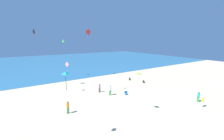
# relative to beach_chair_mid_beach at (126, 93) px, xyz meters

# --- Properties ---
(ground_plane) EXTENTS (120.00, 120.00, 0.00)m
(ground_plane) POSITION_rel_beach_chair_mid_beach_xyz_m (-3.68, 3.07, -0.26)
(ground_plane) COLOR beige
(ocean_water) EXTENTS (120.00, 60.00, 0.05)m
(ocean_water) POSITION_rel_beach_chair_mid_beach_xyz_m (-3.68, 43.24, -0.23)
(ocean_water) COLOR teal
(ocean_water) RESTS_ON ground_plane
(beach_chair_mid_beach) EXTENTS (0.72, 0.76, 0.55)m
(beach_chair_mid_beach) POSITION_rel_beach_chair_mid_beach_xyz_m (0.00, 0.00, 0.00)
(beach_chair_mid_beach) COLOR #2370B2
(beach_chair_mid_beach) RESTS_ON ground_plane
(person_0) EXTENTS (0.37, 0.37, 1.51)m
(person_0) POSITION_rel_beach_chair_mid_beach_xyz_m (-3.25, 3.22, 0.61)
(person_0) COLOR black
(person_0) RESTS_ON ground_plane
(person_1) EXTENTS (0.39, 0.39, 1.49)m
(person_1) POSITION_rel_beach_chair_mid_beach_xyz_m (5.79, -9.16, 0.60)
(person_1) COLOR white
(person_1) RESTS_ON ground_plane
(person_2) EXTENTS (0.40, 0.40, 1.61)m
(person_2) POSITION_rel_beach_chair_mid_beach_xyz_m (7.02, -7.98, 0.67)
(person_2) COLOR green
(person_2) RESTS_ON ground_plane
(person_3) EXTENTS (0.57, 0.35, 0.71)m
(person_3) POSITION_rel_beach_chair_mid_beach_xyz_m (7.21, 3.22, 0.00)
(person_3) COLOR black
(person_3) RESTS_ON ground_plane
(person_4) EXTENTS (0.38, 0.38, 1.59)m
(person_4) POSITION_rel_beach_chair_mid_beach_xyz_m (-9.92, -1.16, 0.66)
(person_4) COLOR green
(person_4) RESTS_ON ground_plane
(person_5) EXTENTS (0.44, 0.44, 1.76)m
(person_5) POSITION_rel_beach_chair_mid_beach_xyz_m (-2.44, 1.08, 0.76)
(person_5) COLOR green
(person_5) RESTS_ON ground_plane
(person_7) EXTENTS (0.61, 0.45, 0.69)m
(person_7) POSITION_rel_beach_chair_mid_beach_xyz_m (6.04, 6.33, -0.00)
(person_7) COLOR black
(person_7) RESTS_ON ground_plane
(kite_red) EXTENTS (1.01, 0.30, 1.82)m
(kite_red) POSITION_rel_beach_chair_mid_beach_xyz_m (-5.21, 2.80, 9.74)
(kite_red) COLOR red
(kite_black) EXTENTS (0.28, 0.77, 1.22)m
(kite_black) POSITION_rel_beach_chair_mid_beach_xyz_m (-12.10, 6.11, 9.73)
(kite_black) COLOR black
(kite_green) EXTENTS (0.91, 1.00, 1.71)m
(kite_green) POSITION_rel_beach_chair_mid_beach_xyz_m (-5.45, 16.58, 8.40)
(kite_green) COLOR green
(kite_lime) EXTENTS (0.79, 0.79, 1.21)m
(kite_lime) POSITION_rel_beach_chair_mid_beach_xyz_m (-2.73, -5.67, 4.79)
(kite_lime) COLOR #99DB33
(kite_pink) EXTENTS (0.49, 0.94, 1.97)m
(kite_pink) POSITION_rel_beach_chair_mid_beach_xyz_m (-6.68, 10.01, 3.94)
(kite_pink) COLOR pink
(kite_blue) EXTENTS (0.63, 0.82, 1.27)m
(kite_blue) POSITION_rel_beach_chair_mid_beach_xyz_m (-0.54, 13.83, 10.19)
(kite_blue) COLOR blue
(kite_teal) EXTENTS (0.57, 0.45, 1.51)m
(kite_teal) POSITION_rel_beach_chair_mid_beach_xyz_m (-11.34, -6.77, 6.12)
(kite_teal) COLOR #1EADAD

